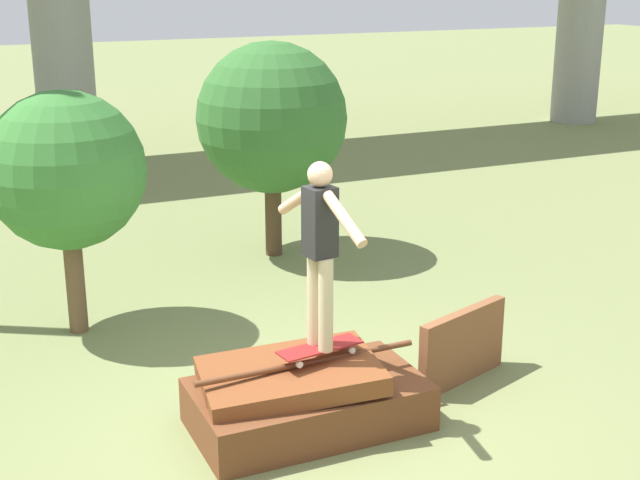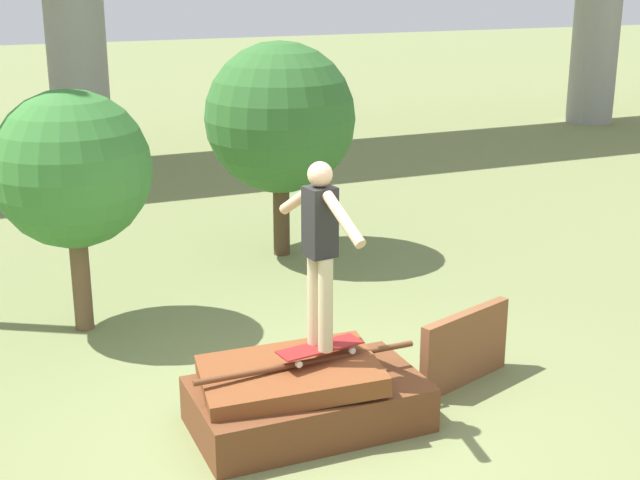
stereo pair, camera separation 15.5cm
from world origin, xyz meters
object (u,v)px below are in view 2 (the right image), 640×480
Objects in this scene: skater at (320,243)px; tree_behind_right at (280,118)px; skateboard at (320,348)px; tree_behind_left at (72,170)px.

skater is 0.55× the size of tree_behind_right.
skateboard is 0.90m from skater.
skater is at bearing -107.07° from tree_behind_right.
tree_behind_right is (1.34, 4.37, 0.24)m from skater.
skater reaches higher than skateboard.
tree_behind_right is at bearing 72.93° from skateboard.
tree_behind_right reaches higher than skateboard.
skateboard is 0.49× the size of skater.
tree_behind_right reaches higher than skater.
tree_behind_right reaches higher than tree_behind_left.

